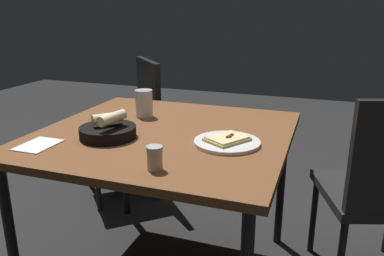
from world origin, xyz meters
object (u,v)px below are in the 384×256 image
dining_table (165,145)px  pepper_shaker (155,159)px  beer_glass (144,105)px  chair_far (132,120)px  bread_basket (109,130)px  pizza_plate (227,141)px

dining_table → pepper_shaker: pepper_shaker is taller
beer_glass → chair_far: size_ratio=0.15×
dining_table → bread_basket: bearing=129.7°
chair_far → pizza_plate: bearing=-133.7°
beer_glass → chair_far: chair_far is taller
beer_glass → pizza_plate: bearing=-117.7°
pizza_plate → pepper_shaker: (-0.31, 0.16, 0.02)m
dining_table → pizza_plate: pizza_plate is taller
pepper_shaker → bread_basket: bearing=53.2°
bread_basket → beer_glass: 0.33m
pizza_plate → chair_far: 1.18m
bread_basket → beer_glass: (0.33, 0.00, 0.03)m
bread_basket → pepper_shaker: size_ratio=2.84×
dining_table → pepper_shaker: 0.41m
dining_table → pepper_shaker: size_ratio=12.97×
bread_basket → beer_glass: size_ratio=1.75×
dining_table → pizza_plate: (-0.07, -0.29, 0.07)m
pepper_shaker → chair_far: size_ratio=0.09×
pizza_plate → bread_basket: bearing=99.9°
pepper_shaker → chair_far: 1.32m
beer_glass → bread_basket: bearing=-179.3°
bread_basket → chair_far: 0.98m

